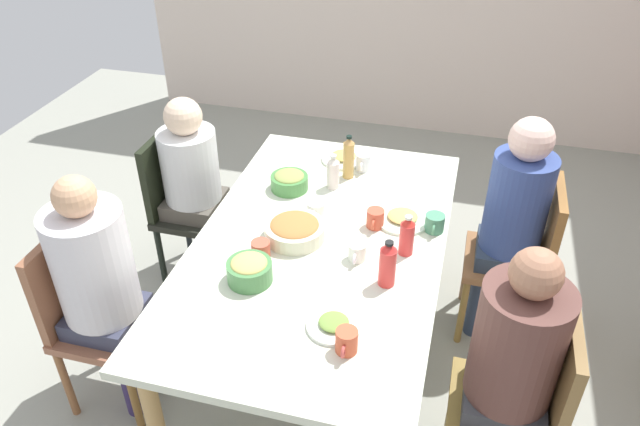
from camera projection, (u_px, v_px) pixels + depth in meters
ground_plane at (320, 356)px, 3.16m from camera, size 6.55×6.55×0.00m
dining_table at (320, 254)px, 2.77m from camera, size 1.85×1.10×0.75m
chair_0 at (523, 253)px, 3.04m from camera, size 0.40×0.40×0.90m
person_0 at (513, 213)px, 2.93m from camera, size 0.30×0.30×1.24m
chair_1 at (526, 400)px, 2.30m from camera, size 0.40×0.40×0.90m
person_1 at (511, 357)px, 2.20m from camera, size 0.32×0.32×1.21m
chair_2 at (182, 201)px, 3.43m from camera, size 0.40×0.40×0.90m
person_2 at (193, 176)px, 3.31m from camera, size 0.31×0.31×1.14m
chair_3 at (91, 312)px, 2.70m from camera, size 0.40×0.40×0.90m
person_3 at (98, 277)px, 2.55m from camera, size 0.33×0.33×1.22m
plate_0 at (334, 324)px, 2.28m from camera, size 0.21×0.21×0.04m
plate_1 at (402, 218)px, 2.85m from camera, size 0.26×0.26×0.04m
plate_2 at (344, 158)px, 3.32m from camera, size 0.24×0.24×0.04m
bowl_0 at (295, 229)px, 2.72m from camera, size 0.27×0.27×0.09m
bowl_1 at (289, 181)px, 3.06m from camera, size 0.19×0.19×0.09m
bowl_2 at (249, 270)px, 2.48m from camera, size 0.19×0.19×0.11m
cup_0 at (375, 219)px, 2.79m from camera, size 0.12×0.08×0.09m
cup_1 at (346, 341)px, 2.16m from camera, size 0.12×0.08×0.09m
cup_2 at (357, 252)px, 2.60m from camera, size 0.11×0.08×0.08m
cup_3 at (363, 162)px, 3.22m from camera, size 0.11×0.08×0.09m
cup_4 at (261, 249)px, 2.62m from camera, size 0.12×0.08×0.07m
cup_5 at (316, 209)px, 2.88m from camera, size 0.13×0.09×0.07m
cup_6 at (435, 223)px, 2.77m from camera, size 0.12×0.09×0.08m
bottle_0 at (349, 158)px, 3.12m from camera, size 0.06×0.06×0.24m
bottle_1 at (407, 236)px, 2.61m from camera, size 0.06×0.06×0.19m
bottle_2 at (333, 172)px, 3.05m from camera, size 0.06×0.06×0.18m
bottle_3 at (388, 264)px, 2.44m from camera, size 0.07×0.07×0.21m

